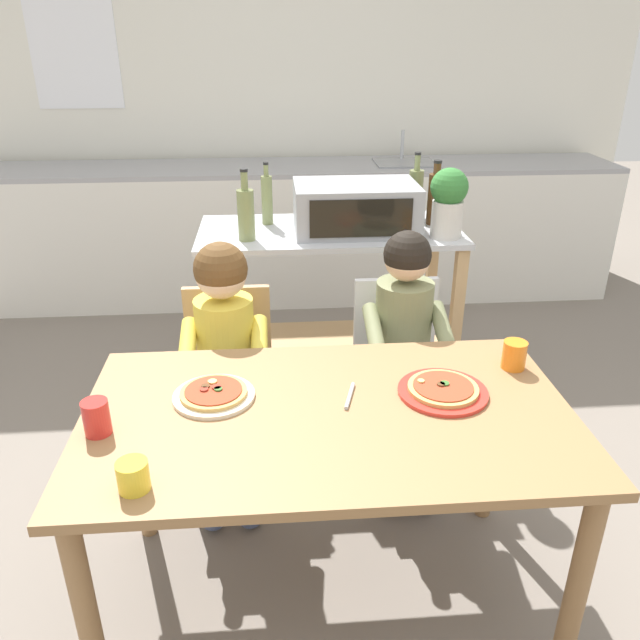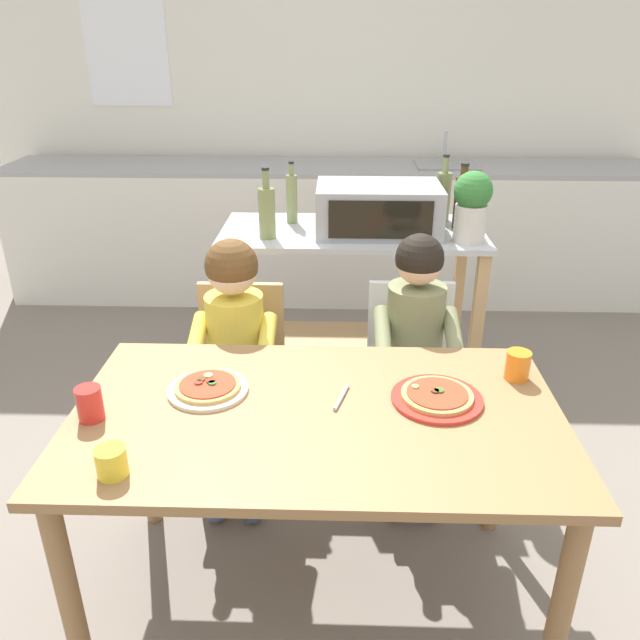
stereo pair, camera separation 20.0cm
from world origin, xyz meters
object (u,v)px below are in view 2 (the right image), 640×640
object	(u,v)px
bottle_tall_green_wine	(443,195)
bottle_squat_spirits	(292,198)
child_in_olive_shirt	(416,342)
kitchen_island_cart	(351,291)
drinking_cup_red	(90,404)
toaster_oven	(378,209)
dining_table	(317,439)
pizza_plate_red_rimmed	(437,397)
drinking_cup_orange	(518,365)
potted_herb_plant	(472,204)
pizza_plate_cream	(208,388)
dining_chair_right	(410,369)
bottle_brown_beer	(267,211)
bottle_dark_olive_oil	(462,201)
dining_chair_left	(241,370)
child_in_yellow_shirt	(233,341)
drinking_cup_yellow	(111,462)
serving_spoon	(341,397)

from	to	relation	value
bottle_tall_green_wine	bottle_squat_spirits	distance (m)	0.71
bottle_squat_spirits	child_in_olive_shirt	bearing A→B (deg)	-55.11
kitchen_island_cart	drinking_cup_red	world-z (taller)	kitchen_island_cart
toaster_oven	dining_table	size ratio (longest dim) A/B	0.38
pizza_plate_red_rimmed	drinking_cup_orange	xyz separation A→B (m)	(0.27, 0.14, 0.03)
pizza_plate_red_rimmed	bottle_tall_green_wine	bearing A→B (deg)	81.83
bottle_tall_green_wine	drinking_cup_orange	bearing A→B (deg)	-86.28
potted_herb_plant	pizza_plate_cream	size ratio (longest dim) A/B	1.23
dining_chair_right	kitchen_island_cart	bearing A→B (deg)	114.86
drinking_cup_red	bottle_brown_beer	bearing A→B (deg)	71.72
bottle_dark_olive_oil	dining_chair_left	size ratio (longest dim) A/B	0.36
bottle_squat_spirits	dining_table	size ratio (longest dim) A/B	0.20
pizza_plate_cream	dining_table	bearing A→B (deg)	-16.37
drinking_cup_red	potted_herb_plant	bearing A→B (deg)	42.13
bottle_tall_green_wine	child_in_yellow_shirt	distance (m)	1.26
dining_chair_right	dining_table	bearing A→B (deg)	-116.30
toaster_oven	drinking_cup_orange	distance (m)	1.09
dining_chair_right	child_in_olive_shirt	xyz separation A→B (m)	(-0.00, -0.12, 0.19)
potted_herb_plant	drinking_cup_yellow	distance (m)	1.78
drinking_cup_orange	serving_spoon	bearing A→B (deg)	-165.82
bottle_tall_green_wine	bottle_brown_beer	size ratio (longest dim) A/B	1.01
serving_spoon	drinking_cup_yellow	bearing A→B (deg)	-147.01
bottle_dark_olive_oil	bottle_brown_beer	size ratio (longest dim) A/B	0.96
potted_herb_plant	serving_spoon	bearing A→B (deg)	-118.39
bottle_squat_spirits	child_in_yellow_shirt	size ratio (longest dim) A/B	0.28
drinking_cup_yellow	bottle_brown_beer	bearing A→B (deg)	80.22
pizza_plate_red_rimmed	bottle_dark_olive_oil	bearing A→B (deg)	78.06
toaster_oven	pizza_plate_red_rimmed	distance (m)	1.16
bottle_tall_green_wine	bottle_dark_olive_oil	xyz separation A→B (m)	(0.06, -0.12, 0.00)
potted_herb_plant	drinking_cup_red	xyz separation A→B (m)	(-1.24, -1.12, -0.29)
bottle_squat_spirits	drinking_cup_red	world-z (taller)	bottle_squat_spirits
pizza_plate_red_rimmed	drinking_cup_red	distance (m)	0.99
dining_chair_left	dining_chair_right	distance (m)	0.69
toaster_oven	serving_spoon	distance (m)	1.17
dining_chair_left	drinking_cup_yellow	world-z (taller)	dining_chair_left
bottle_squat_spirits	dining_chair_right	size ratio (longest dim) A/B	0.35
bottle_squat_spirits	pizza_plate_cream	distance (m)	1.28
potted_herb_plant	bottle_tall_green_wine	bearing A→B (deg)	101.59
dining_chair_left	drinking_cup_orange	world-z (taller)	drinking_cup_orange
serving_spoon	drinking_cup_orange	bearing A→B (deg)	14.18
serving_spoon	pizza_plate_cream	bearing A→B (deg)	175.73
dining_table	child_in_yellow_shirt	bearing A→B (deg)	120.67
bottle_brown_beer	drinking_cup_orange	world-z (taller)	bottle_brown_beer
child_in_olive_shirt	pizza_plate_cream	world-z (taller)	child_in_olive_shirt
drinking_cup_orange	bottle_dark_olive_oil	bearing A→B (deg)	90.69
bottle_tall_green_wine	potted_herb_plant	xyz separation A→B (m)	(0.07, -0.33, 0.04)
toaster_oven	pizza_plate_cream	distance (m)	1.26
kitchen_island_cart	bottle_squat_spirits	size ratio (longest dim) A/B	4.16
child_in_olive_shirt	drinking_cup_yellow	size ratio (longest dim) A/B	13.60
bottle_tall_green_wine	pizza_plate_cream	size ratio (longest dim) A/B	1.26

